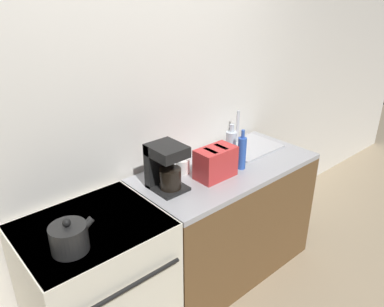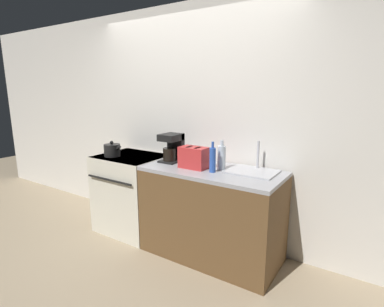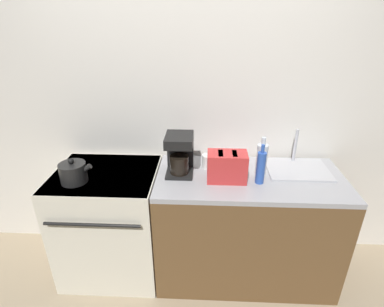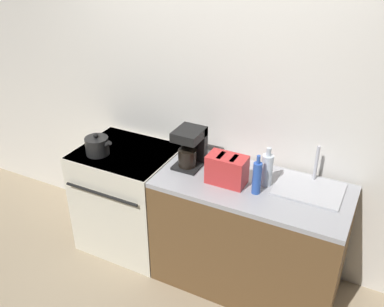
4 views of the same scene
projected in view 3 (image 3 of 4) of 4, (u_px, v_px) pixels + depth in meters
name	position (u px, v px, depth m)	size (l,w,h in m)	color
ground_plane	(182.00, 299.00, 2.32)	(12.00, 12.00, 0.00)	tan
wall_back	(186.00, 110.00, 2.40)	(8.00, 0.05, 2.60)	silver
stove	(111.00, 221.00, 2.43)	(0.78, 0.69, 0.92)	silver
counter_block	(246.00, 226.00, 2.39)	(1.38, 0.66, 0.92)	brown
kettle	(74.00, 173.00, 2.10)	(0.23, 0.19, 0.18)	black
toaster	(227.00, 167.00, 2.11)	(0.28, 0.16, 0.21)	red
coffee_maker	(180.00, 152.00, 2.20)	(0.20, 0.23, 0.30)	black
sink_tray	(297.00, 168.00, 2.28)	(0.46, 0.35, 0.28)	#B7B7BC
bottle_blue	(261.00, 167.00, 2.06)	(0.06, 0.06, 0.29)	#2D56B7
bottle_clear	(262.00, 159.00, 2.18)	(0.08, 0.08, 0.29)	silver
cup_white	(208.00, 161.00, 2.30)	(0.09, 0.09, 0.10)	white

